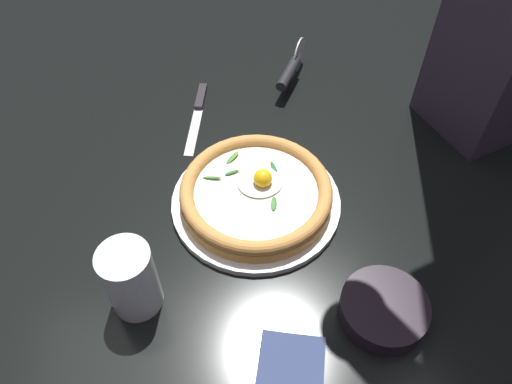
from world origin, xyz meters
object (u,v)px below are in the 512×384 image
Objects in this scene: pizza_cutter at (291,68)px; drinking_glass at (132,283)px; pizza at (256,192)px; table_knife at (199,108)px; side_bowl at (383,309)px; folded_napkin at (289,383)px.

drinking_glass is (-0.34, -0.47, 0.01)m from pizza_cutter.
pizza reaches higher than table_knife.
drinking_glass reaches higher than side_bowl.
pizza reaches higher than folded_napkin.
drinking_glass is at bearing -125.65° from pizza_cutter.
pizza is 1.83× the size of folded_napkin.
pizza is 0.31m from folded_napkin.
pizza is at bearing -74.58° from table_knife.
pizza is 0.25m from drinking_glass.
side_bowl reaches higher than folded_napkin.
side_bowl reaches higher than table_knife.
folded_napkin is (0.19, -0.16, -0.05)m from drinking_glass.
pizza is 0.34m from pizza_cutter.
pizza is 2.03× the size of side_bowl.
drinking_glass reaches higher than pizza_cutter.
drinking_glass is at bearing -107.51° from table_knife.
pizza is 2.13× the size of drinking_glass.
folded_napkin is (-0.14, -0.63, -0.03)m from pizza_cutter.
folded_napkin is (0.06, -0.57, 0.00)m from table_knife.
pizza_cutter is 0.69× the size of table_knife.
drinking_glass is 0.26m from folded_napkin.
pizza_cutter is 0.64m from folded_napkin.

